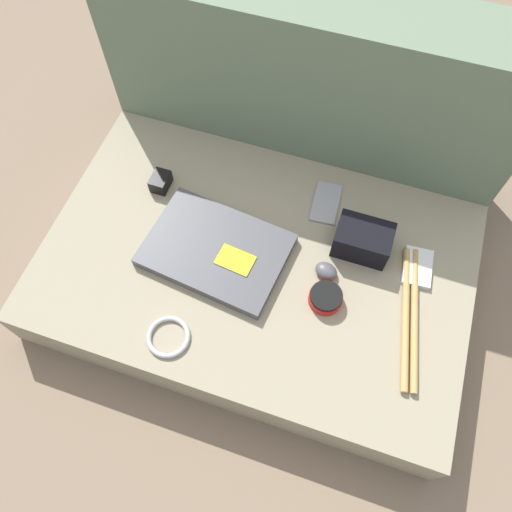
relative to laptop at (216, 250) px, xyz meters
The scene contains 12 objects.
ground_plane 0.19m from the laptop, ahead, with size 8.00×8.00×0.00m, color #7A6651.
couch_seat 0.13m from the laptop, ahead, with size 1.08×0.70×0.15m.
couch_backrest 0.49m from the laptop, 77.58° to the left, with size 1.08×0.20×0.57m.
laptop is the anchor object (origin of this frame).
computer_mouse 0.28m from the laptop, ahead, with size 0.07×0.06×0.03m.
speaker_puck 0.30m from the laptop, ahead, with size 0.08×0.08×0.03m.
phone_silver 0.50m from the laptop, 13.41° to the left, with size 0.08×0.11×0.01m.
phone_black 0.32m from the laptop, 45.78° to the left, with size 0.08×0.13×0.01m.
camera_pouch 0.37m from the laptop, 20.75° to the left, with size 0.14×0.10×0.08m.
charger_brick 0.26m from the laptop, 145.87° to the left, with size 0.04×0.06×0.04m.
cable_coil 0.25m from the laptop, 96.22° to the right, with size 0.10×0.10×0.01m.
drumstick_pair 0.50m from the laptop, ahead, with size 0.10×0.36×0.02m.
Camera 1 is at (0.18, -0.54, 1.27)m, focal length 35.00 mm.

